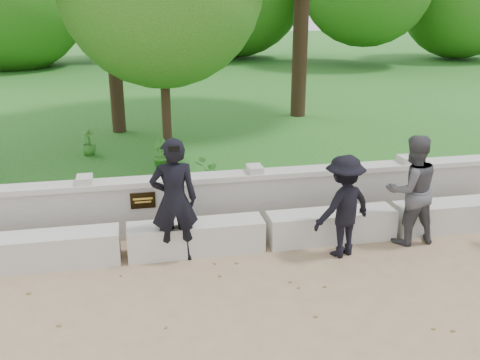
% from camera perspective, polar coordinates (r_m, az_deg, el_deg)
% --- Properties ---
extents(ground, '(80.00, 80.00, 0.00)m').
position_cam_1_polar(ground, '(5.99, -12.22, -16.38)').
color(ground, '#977E5D').
rests_on(ground, ground).
extents(lawn, '(40.00, 22.00, 0.25)m').
position_cam_1_polar(lawn, '(19.20, -12.18, 8.70)').
color(lawn, '#1A5817').
rests_on(lawn, ground).
extents(concrete_bench, '(11.90, 0.45, 0.45)m').
position_cam_1_polar(concrete_bench, '(7.53, -12.31, -6.64)').
color(concrete_bench, beige).
rests_on(concrete_bench, ground).
extents(parapet_wall, '(12.50, 0.35, 0.90)m').
position_cam_1_polar(parapet_wall, '(8.08, -12.41, -2.98)').
color(parapet_wall, '#BAB7AF').
rests_on(parapet_wall, ground).
extents(man_main, '(0.63, 0.56, 1.72)m').
position_cam_1_polar(man_main, '(7.15, -7.05, -2.17)').
color(man_main, black).
rests_on(man_main, ground).
extents(visitor_left, '(0.81, 0.65, 1.61)m').
position_cam_1_polar(visitor_left, '(8.02, 17.81, -1.02)').
color(visitor_left, '#424247').
rests_on(visitor_left, ground).
extents(visitor_mid, '(1.06, 0.84, 1.44)m').
position_cam_1_polar(visitor_mid, '(7.41, 10.98, -2.77)').
color(visitor_mid, black).
rests_on(visitor_mid, ground).
extents(shrub_b, '(0.36, 0.40, 0.61)m').
position_cam_1_polar(shrub_b, '(10.32, -8.58, 2.65)').
color(shrub_b, '#347828').
rests_on(shrub_b, lawn).
extents(shrub_c, '(0.79, 0.80, 0.67)m').
position_cam_1_polar(shrub_c, '(8.77, -2.86, 0.09)').
color(shrub_c, '#347828').
rests_on(shrub_c, lawn).
extents(shrub_d, '(0.42, 0.42, 0.56)m').
position_cam_1_polar(shrub_d, '(11.68, -15.88, 3.92)').
color(shrub_d, '#347828').
rests_on(shrub_d, lawn).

